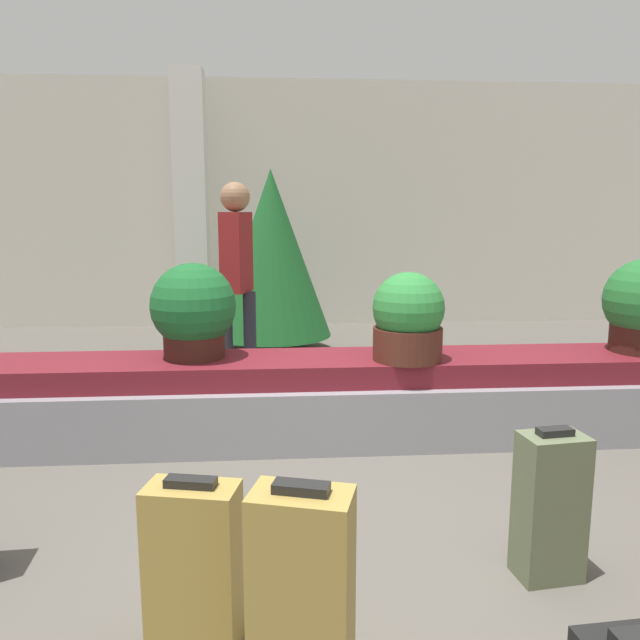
{
  "coord_description": "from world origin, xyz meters",
  "views": [
    {
      "loc": [
        -0.3,
        -2.5,
        1.51
      ],
      "look_at": [
        0.0,
        1.53,
        0.81
      ],
      "focal_mm": 35.0,
      "sensor_mm": 36.0,
      "label": 1
    }
  ],
  "objects_px": {
    "suitcase_5": "(194,566)",
    "potted_plant_1": "(193,311)",
    "potted_plant_2": "(408,319)",
    "suitcase_2": "(550,506)",
    "traveler_0": "(237,266)",
    "decorated_tree": "(272,254)",
    "pillar": "(191,204)",
    "suitcase_1": "(302,598)"
  },
  "relations": [
    {
      "from": "suitcase_5",
      "to": "potted_plant_1",
      "type": "xyz_separation_m",
      "value": [
        -0.24,
        2.07,
        0.57
      ]
    },
    {
      "from": "potted_plant_2",
      "to": "suitcase_2",
      "type": "bearing_deg",
      "value": -80.85
    },
    {
      "from": "potted_plant_2",
      "to": "suitcase_5",
      "type": "bearing_deg",
      "value": -121.17
    },
    {
      "from": "traveler_0",
      "to": "decorated_tree",
      "type": "relative_size",
      "value": 0.89
    },
    {
      "from": "pillar",
      "to": "potted_plant_2",
      "type": "relative_size",
      "value": 5.57
    },
    {
      "from": "potted_plant_1",
      "to": "potted_plant_2",
      "type": "relative_size",
      "value": 1.09
    },
    {
      "from": "traveler_0",
      "to": "suitcase_2",
      "type": "bearing_deg",
      "value": 43.93
    },
    {
      "from": "suitcase_2",
      "to": "traveler_0",
      "type": "height_order",
      "value": "traveler_0"
    },
    {
      "from": "decorated_tree",
      "to": "potted_plant_1",
      "type": "bearing_deg",
      "value": -100.98
    },
    {
      "from": "suitcase_1",
      "to": "potted_plant_1",
      "type": "distance_m",
      "value": 2.49
    },
    {
      "from": "suitcase_1",
      "to": "traveler_0",
      "type": "relative_size",
      "value": 0.41
    },
    {
      "from": "suitcase_1",
      "to": "suitcase_5",
      "type": "xyz_separation_m",
      "value": [
        -0.36,
        0.29,
        -0.05
      ]
    },
    {
      "from": "potted_plant_1",
      "to": "potted_plant_2",
      "type": "distance_m",
      "value": 1.4
    },
    {
      "from": "pillar",
      "to": "suitcase_1",
      "type": "relative_size",
      "value": 4.44
    },
    {
      "from": "suitcase_2",
      "to": "decorated_tree",
      "type": "xyz_separation_m",
      "value": [
        -1.14,
        4.39,
        0.76
      ]
    },
    {
      "from": "pillar",
      "to": "potted_plant_1",
      "type": "xyz_separation_m",
      "value": [
        0.47,
        -3.85,
        -0.73
      ]
    },
    {
      "from": "suitcase_5",
      "to": "traveler_0",
      "type": "height_order",
      "value": "traveler_0"
    },
    {
      "from": "traveler_0",
      "to": "potted_plant_1",
      "type": "bearing_deg",
      "value": 7.51
    },
    {
      "from": "potted_plant_1",
      "to": "potted_plant_2",
      "type": "bearing_deg",
      "value": -6.76
    },
    {
      "from": "suitcase_2",
      "to": "suitcase_5",
      "type": "bearing_deg",
      "value": -174.4
    },
    {
      "from": "suitcase_2",
      "to": "suitcase_5",
      "type": "relative_size",
      "value": 1.04
    },
    {
      "from": "suitcase_5",
      "to": "potted_plant_2",
      "type": "bearing_deg",
      "value": 70.96
    },
    {
      "from": "traveler_0",
      "to": "pillar",
      "type": "bearing_deg",
      "value": -147.42
    },
    {
      "from": "potted_plant_2",
      "to": "potted_plant_1",
      "type": "bearing_deg",
      "value": 173.24
    },
    {
      "from": "pillar",
      "to": "decorated_tree",
      "type": "relative_size",
      "value": 1.63
    },
    {
      "from": "suitcase_1",
      "to": "decorated_tree",
      "type": "bearing_deg",
      "value": 107.12
    },
    {
      "from": "pillar",
      "to": "decorated_tree",
      "type": "distance_m",
      "value": 1.65
    },
    {
      "from": "suitcase_2",
      "to": "decorated_tree",
      "type": "relative_size",
      "value": 0.33
    },
    {
      "from": "decorated_tree",
      "to": "suitcase_1",
      "type": "bearing_deg",
      "value": -88.99
    },
    {
      "from": "pillar",
      "to": "traveler_0",
      "type": "xyz_separation_m",
      "value": [
        0.69,
        -2.67,
        -0.54
      ]
    },
    {
      "from": "traveler_0",
      "to": "decorated_tree",
      "type": "xyz_separation_m",
      "value": [
        0.29,
        1.45,
        0.01
      ]
    },
    {
      "from": "suitcase_5",
      "to": "potted_plant_2",
      "type": "distance_m",
      "value": 2.29
    },
    {
      "from": "suitcase_1",
      "to": "potted_plant_2",
      "type": "relative_size",
      "value": 1.25
    },
    {
      "from": "suitcase_2",
      "to": "potted_plant_1",
      "type": "height_order",
      "value": "potted_plant_1"
    },
    {
      "from": "suitcase_1",
      "to": "suitcase_2",
      "type": "relative_size",
      "value": 1.11
    },
    {
      "from": "suitcase_5",
      "to": "decorated_tree",
      "type": "height_order",
      "value": "decorated_tree"
    },
    {
      "from": "suitcase_1",
      "to": "potted_plant_1",
      "type": "height_order",
      "value": "potted_plant_1"
    },
    {
      "from": "suitcase_2",
      "to": "traveler_0",
      "type": "distance_m",
      "value": 3.36
    },
    {
      "from": "suitcase_1",
      "to": "suitcase_5",
      "type": "height_order",
      "value": "suitcase_1"
    },
    {
      "from": "pillar",
      "to": "potted_plant_1",
      "type": "height_order",
      "value": "pillar"
    },
    {
      "from": "decorated_tree",
      "to": "traveler_0",
      "type": "bearing_deg",
      "value": -101.34
    },
    {
      "from": "decorated_tree",
      "to": "pillar",
      "type": "bearing_deg",
      "value": 128.9
    }
  ]
}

